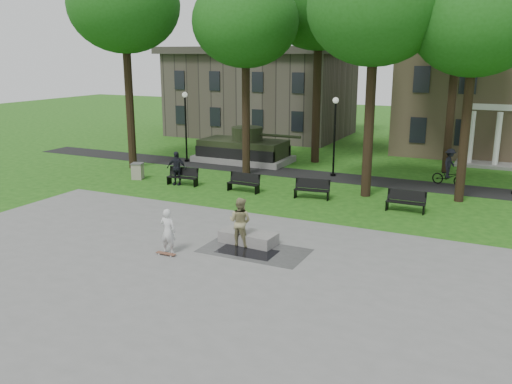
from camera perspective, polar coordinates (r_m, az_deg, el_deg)
ground at (r=22.45m, az=-2.91°, el=-4.37°), size 120.00×120.00×0.00m
plaza at (r=18.51m, az=-10.44°, el=-8.74°), size 22.00×16.00×0.02m
footpath at (r=33.08m, az=7.12°, el=1.67°), size 44.00×2.60×0.01m
building_left at (r=50.01m, az=0.61°, el=10.21°), size 15.00×10.00×7.20m
tree_0 at (r=35.60m, az=-13.72°, el=18.52°), size 6.80×6.80×12.97m
tree_1 at (r=32.70m, az=-1.11°, el=17.42°), size 6.20×6.20×11.63m
tree_2 at (r=28.03m, az=12.42°, el=18.36°), size 6.60×6.60×12.16m
tree_3 at (r=28.24m, az=22.11°, el=16.19°), size 6.00×6.00×11.19m
tree_4 at (r=36.87m, az=6.67°, el=19.22°), size 7.20×7.20×13.50m
tree_5 at (r=35.40m, az=20.65°, el=17.47°), size 6.40×6.40×12.44m
lamp_left at (r=37.23m, az=-7.42°, el=7.42°), size 0.36×0.36×4.73m
lamp_mid at (r=32.72m, az=8.28°, el=6.46°), size 0.36×0.36×4.73m
tank_monument at (r=37.20m, az=-1.29°, el=4.52°), size 7.45×3.40×2.40m
puddle at (r=20.36m, az=-0.94°, el=-6.28°), size 2.20×1.20×0.00m
concrete_block at (r=21.17m, az=-0.80°, el=-4.82°), size 2.26×1.14×0.45m
skateboard at (r=20.28m, az=-9.46°, el=-6.47°), size 0.78×0.21×0.07m
skateboarder at (r=20.22m, az=-9.26°, el=-4.08°), size 0.65×0.45×1.70m
friend_watching at (r=20.74m, az=-1.68°, el=-3.13°), size 0.92×0.72×1.89m
pedestrian_walker at (r=30.82m, az=-8.37°, el=2.50°), size 1.19×0.67×1.91m
cyclist at (r=32.23m, az=19.67°, el=2.15°), size 1.99×1.19×2.10m
park_bench_0 at (r=30.79m, az=-7.68°, el=1.69°), size 1.83×0.65×1.00m
park_bench_1 at (r=29.04m, az=-1.27°, el=1.05°), size 1.82×0.60×1.00m
park_bench_2 at (r=27.80m, az=5.96°, el=0.38°), size 1.84×0.76×1.00m
park_bench_3 at (r=26.30m, az=15.52°, el=-0.89°), size 1.80×0.53×1.00m
trash_bin at (r=32.75m, az=-12.36°, el=2.18°), size 0.84×0.84×0.96m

